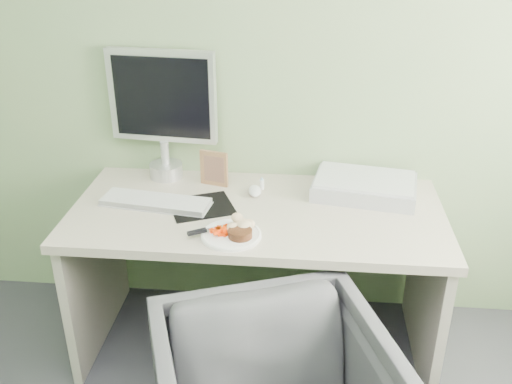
# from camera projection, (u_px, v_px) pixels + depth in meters

# --- Properties ---
(wall_back) EXTENTS (3.50, 0.00, 3.50)m
(wall_back) POSITION_uv_depth(u_px,v_px,m) (265.00, 45.00, 2.51)
(wall_back) COLOR gray
(wall_back) RESTS_ON floor
(desk) EXTENTS (1.60, 0.75, 0.73)m
(desk) POSITION_uv_depth(u_px,v_px,m) (257.00, 246.00, 2.53)
(desk) COLOR beige
(desk) RESTS_ON floor
(plate) EXTENTS (0.24, 0.24, 0.01)m
(plate) POSITION_uv_depth(u_px,v_px,m) (231.00, 235.00, 2.24)
(plate) COLOR white
(plate) RESTS_ON desk
(steak) EXTENTS (0.12, 0.12, 0.03)m
(steak) POSITION_uv_depth(u_px,v_px,m) (240.00, 233.00, 2.21)
(steak) COLOR black
(steak) RESTS_ON plate
(potato_pile) EXTENTS (0.13, 0.11, 0.06)m
(potato_pile) POSITION_uv_depth(u_px,v_px,m) (242.00, 221.00, 2.27)
(potato_pile) COLOR #AD7D54
(potato_pile) RESTS_ON plate
(carrot_heap) EXTENTS (0.08, 0.07, 0.04)m
(carrot_heap) POSITION_uv_depth(u_px,v_px,m) (218.00, 229.00, 2.23)
(carrot_heap) COLOR #FE3C05
(carrot_heap) RESTS_ON plate
(steak_knife) EXTENTS (0.18, 0.12, 0.01)m
(steak_knife) POSITION_uv_depth(u_px,v_px,m) (205.00, 230.00, 2.24)
(steak_knife) COLOR silver
(steak_knife) RESTS_ON plate
(mousepad) EXTENTS (0.33, 0.32, 0.00)m
(mousepad) POSITION_uv_depth(u_px,v_px,m) (202.00, 206.00, 2.47)
(mousepad) COLOR black
(mousepad) RESTS_ON desk
(keyboard) EXTENTS (0.49, 0.20, 0.02)m
(keyboard) POSITION_uv_depth(u_px,v_px,m) (156.00, 201.00, 2.48)
(keyboard) COLOR white
(keyboard) RESTS_ON desk
(computer_mouse) EXTENTS (0.07, 0.11, 0.04)m
(computer_mouse) POSITION_uv_depth(u_px,v_px,m) (255.00, 191.00, 2.57)
(computer_mouse) COLOR white
(computer_mouse) RESTS_ON desk
(photo_frame) EXTENTS (0.13, 0.05, 0.17)m
(photo_frame) POSITION_uv_depth(u_px,v_px,m) (214.00, 168.00, 2.63)
(photo_frame) COLOR #9E724A
(photo_frame) RESTS_ON desk
(eyedrop_bottle) EXTENTS (0.02, 0.02, 0.06)m
(eyedrop_bottle) POSITION_uv_depth(u_px,v_px,m) (262.00, 183.00, 2.61)
(eyedrop_bottle) COLOR white
(eyedrop_bottle) RESTS_ON desk
(scanner) EXTENTS (0.49, 0.37, 0.07)m
(scanner) POSITION_uv_depth(u_px,v_px,m) (364.00, 187.00, 2.56)
(scanner) COLOR #B1B2B8
(scanner) RESTS_ON desk
(monitor) EXTENTS (0.51, 0.16, 0.60)m
(monitor) POSITION_uv_depth(u_px,v_px,m) (163.00, 107.00, 2.62)
(monitor) COLOR silver
(monitor) RESTS_ON desk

